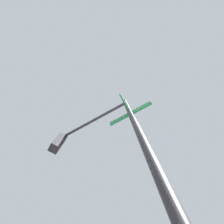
{
  "coord_description": "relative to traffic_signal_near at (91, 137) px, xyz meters",
  "views": [
    {
      "loc": [
        -7.32,
        -5.69,
        1.23
      ],
      "look_at": [
        -6.44,
        -6.2,
        5.14
      ],
      "focal_mm": 23.48,
      "sensor_mm": 36.0,
      "label": 1
    }
  ],
  "objects": [
    {
      "name": "traffic_signal_near",
      "position": [
        0.0,
        0.0,
        0.0
      ],
      "size": [
        2.84,
        1.86,
        6.36
      ],
      "color": "black",
      "rests_on": "ground_plane"
    }
  ]
}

